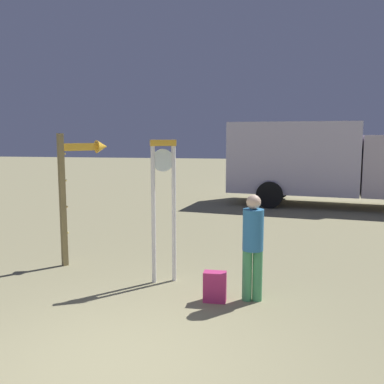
{
  "coord_description": "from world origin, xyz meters",
  "views": [
    {
      "loc": [
        1.55,
        -4.04,
        2.47
      ],
      "look_at": [
        -0.03,
        5.24,
        1.2
      ],
      "focal_mm": 39.89,
      "sensor_mm": 36.0,
      "label": 1
    }
  ],
  "objects": [
    {
      "name": "standing_clock",
      "position": [
        -0.09,
        2.74,
        1.43
      ],
      "size": [
        0.42,
        0.25,
        2.39
      ],
      "color": "white",
      "rests_on": "ground_plane"
    },
    {
      "name": "ground_plane",
      "position": [
        0.0,
        0.0,
        0.0
      ],
      "size": [
        80.0,
        80.0,
        0.0
      ],
      "primitive_type": "plane",
      "color": "gray"
    },
    {
      "name": "box_truck_near",
      "position": [
        3.37,
        11.36,
        1.59
      ],
      "size": [
        6.81,
        3.36,
        2.9
      ],
      "color": "silver",
      "rests_on": "ground_plane"
    },
    {
      "name": "arrow_sign",
      "position": [
        -1.95,
        3.52,
        1.68
      ],
      "size": [
        0.8,
        0.84,
        2.49
      ],
      "color": "olive",
      "rests_on": "ground_plane"
    },
    {
      "name": "person_near_clock",
      "position": [
        1.4,
        2.15,
        0.9
      ],
      "size": [
        0.31,
        0.31,
        1.6
      ],
      "color": "#45995D",
      "rests_on": "ground_plane"
    },
    {
      "name": "backpack",
      "position": [
        0.86,
        2.01,
        0.22
      ],
      "size": [
        0.33,
        0.23,
        0.46
      ],
      "color": "#B72C64",
      "rests_on": "ground_plane"
    }
  ]
}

